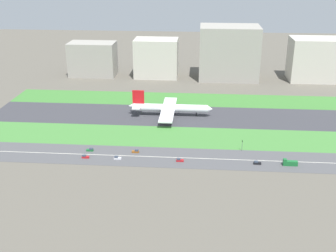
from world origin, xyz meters
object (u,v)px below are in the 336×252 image
(truck_0, at_px, (290,163))
(airliner, at_px, (169,108))
(cargo_warehouse, at_px, (315,59))
(car_4, at_px, (257,163))
(traffic_light, at_px, (242,145))
(terminal_building, at_px, (93,59))
(car_5, at_px, (180,160))
(fuel_tank_west, at_px, (161,61))
(office_tower, at_px, (229,53))
(car_3, at_px, (85,157))
(hangar_building, at_px, (156,58))
(car_1, at_px, (117,158))
(car_0, at_px, (90,150))
(car_2, at_px, (136,151))

(truck_0, bearing_deg, airliner, -45.23)
(cargo_warehouse, bearing_deg, car_4, -111.82)
(truck_0, xyz_separation_m, traffic_light, (-26.32, 17.99, 2.62))
(terminal_building, bearing_deg, car_5, -62.52)
(traffic_light, height_order, terminal_building, terminal_building)
(traffic_light, distance_m, fuel_tank_west, 230.47)
(truck_0, relative_size, car_5, 1.91)
(terminal_building, bearing_deg, car_4, -52.83)
(fuel_tank_west, bearing_deg, cargo_warehouse, -16.09)
(truck_0, bearing_deg, car_4, -0.00)
(car_4, distance_m, car_5, 45.70)
(office_tower, height_order, cargo_warehouse, office_tower)
(car_3, xyz_separation_m, hangar_building, (23.28, 192.00, 18.28))
(car_3, xyz_separation_m, car_5, (57.60, 0.00, 0.00))
(car_5, bearing_deg, truck_0, 180.00)
(car_3, height_order, hangar_building, hangar_building)
(terminal_building, bearing_deg, airliner, -52.62)
(car_5, xyz_separation_m, office_tower, (38.19, 192.00, 25.12))
(traffic_light, bearing_deg, car_1, -166.70)
(car_4, bearing_deg, car_3, 0.00)
(car_3, height_order, office_tower, office_tower)
(airliner, relative_size, fuel_tank_west, 3.45)
(truck_0, height_order, traffic_light, traffic_light)
(truck_0, relative_size, terminal_building, 0.18)
(car_3, bearing_deg, office_tower, -116.51)
(car_4, xyz_separation_m, fuel_tank_west, (-79.15, 237.00, 5.08))
(car_0, xyz_separation_m, car_3, (-0.59, -10.00, 0.00))
(car_0, distance_m, fuel_tank_west, 228.28)
(car_4, relative_size, car_2, 1.00)
(car_3, distance_m, car_5, 57.60)
(car_3, bearing_deg, car_2, -161.31)
(traffic_light, xyz_separation_m, fuel_tank_west, (-71.76, 219.01, 1.71))
(car_1, relative_size, terminal_building, 0.09)
(car_1, distance_m, terminal_building, 202.42)
(airliner, xyz_separation_m, office_tower, (50.94, 114.00, 19.81))
(hangar_building, relative_size, cargo_warehouse, 0.87)
(fuel_tank_west, bearing_deg, hangar_building, -91.10)
(office_tower, bearing_deg, car_2, -110.00)
(cargo_warehouse, bearing_deg, terminal_building, 180.00)
(car_5, relative_size, terminal_building, 0.09)
(hangar_building, xyz_separation_m, cargo_warehouse, (156.90, 0.00, 1.49))
(car_3, relative_size, car_1, 1.00)
(car_0, relative_size, car_1, 1.00)
(car_2, distance_m, terminal_building, 196.31)
(traffic_light, distance_m, hangar_building, 189.14)
(airliner, bearing_deg, terminal_building, 127.38)
(car_2, xyz_separation_m, car_1, (-9.76, -10.00, 0.00))
(terminal_building, distance_m, hangar_building, 65.57)
(traffic_light, xyz_separation_m, hangar_building, (-72.62, 174.01, 14.91))
(car_5, xyz_separation_m, terminal_building, (-99.86, 192.00, 16.08))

